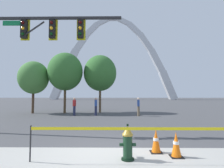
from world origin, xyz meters
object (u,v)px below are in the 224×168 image
object	(u,v)px
fire_hydrant	(128,143)
traffic_signal_gantry	(31,45)
traffic_cone_mid_sidewalk	(176,145)
pedestrian_standing_center	(74,106)
monument_arch	(113,62)
pedestrian_walking_left	(96,106)
traffic_cone_by_hydrant	(156,141)
pedestrian_walking_right	(138,107)

from	to	relation	value
fire_hydrant	traffic_signal_gantry	xyz separation A→B (m)	(-4.47, 3.47, 3.80)
traffic_cone_mid_sidewalk	traffic_signal_gantry	size ratio (longest dim) A/B	0.11
pedestrian_standing_center	monument_arch	bearing A→B (deg)	86.97
traffic_signal_gantry	pedestrian_standing_center	world-z (taller)	traffic_signal_gantry
fire_hydrant	pedestrian_standing_center	world-z (taller)	pedestrian_standing_center
traffic_signal_gantry	pedestrian_walking_left	size ratio (longest dim) A/B	4.04
fire_hydrant	monument_arch	size ratio (longest dim) A/B	0.02
traffic_cone_mid_sidewalk	monument_arch	bearing A→B (deg)	91.75
traffic_cone_by_hydrant	monument_arch	size ratio (longest dim) A/B	0.01
traffic_cone_by_hydrant	pedestrian_walking_left	world-z (taller)	pedestrian_walking_left
traffic_cone_mid_sidewalk	traffic_signal_gantry	bearing A→B (deg)	151.25
traffic_cone_mid_sidewalk	traffic_signal_gantry	distance (m)	7.79
traffic_cone_by_hydrant	pedestrian_standing_center	xyz separation A→B (m)	(-4.84, 10.14, 0.46)
traffic_cone_by_hydrant	traffic_signal_gantry	size ratio (longest dim) A/B	0.11
traffic_signal_gantry	pedestrian_standing_center	xyz separation A→B (m)	(0.57, 7.30, -3.45)
traffic_cone_by_hydrant	fire_hydrant	bearing A→B (deg)	-146.17
monument_arch	pedestrian_standing_center	distance (m)	62.02
traffic_cone_mid_sidewalk	monument_arch	xyz separation A→B (m)	(-2.16, 70.53, 15.85)
traffic_cone_mid_sidewalk	pedestrian_walking_left	size ratio (longest dim) A/B	0.46
traffic_cone_mid_sidewalk	pedestrian_walking_right	xyz separation A→B (m)	(0.31, 10.27, 0.46)
fire_hydrant	traffic_cone_mid_sidewalk	world-z (taller)	fire_hydrant
monument_arch	pedestrian_walking_left	size ratio (longest dim) A/B	33.82
traffic_cone_by_hydrant	traffic_signal_gantry	world-z (taller)	traffic_signal_gantry
pedestrian_walking_left	pedestrian_standing_center	xyz separation A→B (m)	(-1.91, 0.01, 0.00)
fire_hydrant	pedestrian_walking_right	size ratio (longest dim) A/B	0.62
fire_hydrant	traffic_signal_gantry	bearing A→B (deg)	142.21
pedestrian_standing_center	pedestrian_walking_right	size ratio (longest dim) A/B	1.00
traffic_signal_gantry	monument_arch	xyz separation A→B (m)	(3.75, 67.29, 11.94)
fire_hydrant	traffic_cone_by_hydrant	xyz separation A→B (m)	(0.94, 0.63, -0.11)
monument_arch	pedestrian_walking_left	xyz separation A→B (m)	(-1.27, -60.00, -15.39)
pedestrian_walking_right	pedestrian_standing_center	bearing A→B (deg)	177.33
fire_hydrant	monument_arch	distance (m)	72.49
traffic_signal_gantry	monument_arch	bearing A→B (deg)	86.81
fire_hydrant	traffic_cone_mid_sidewalk	distance (m)	1.45
pedestrian_standing_center	traffic_signal_gantry	bearing A→B (deg)	-94.46
traffic_cone_by_hydrant	pedestrian_standing_center	size ratio (longest dim) A/B	0.46
monument_arch	pedestrian_walking_right	bearing A→B (deg)	-87.66
traffic_cone_by_hydrant	pedestrian_standing_center	bearing A→B (deg)	115.53
traffic_signal_gantry	pedestrian_walking_left	world-z (taller)	traffic_signal_gantry
fire_hydrant	traffic_signal_gantry	world-z (taller)	traffic_signal_gantry
traffic_cone_by_hydrant	traffic_cone_mid_sidewalk	distance (m)	0.63
pedestrian_walking_right	traffic_cone_mid_sidewalk	bearing A→B (deg)	-91.71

